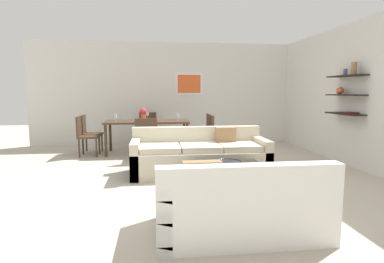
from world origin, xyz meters
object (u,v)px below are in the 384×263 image
coffee_table (229,180)px  dining_chair_right_far (204,129)px  dining_chair_left_near (85,133)px  wine_glass_right_near (178,116)px  centerpiece_vase (143,114)px  dining_chair_right_near (207,131)px  sofa_beige (200,157)px  dining_chair_left_far (88,131)px  loveseat_white (239,205)px  wine_glass_head (147,114)px  dining_chair_foot (147,136)px  candle_jar (254,166)px  decorative_bowl (229,163)px  dining_chair_head (148,127)px  dining_table (147,124)px  wine_glass_left_near (115,116)px

coffee_table → dining_chair_right_far: 3.28m
dining_chair_right_far → dining_chair_left_near: bearing=-172.0°
wine_glass_right_near → centerpiece_vase: 0.78m
dining_chair_right_far → dining_chair_right_near: bearing=-90.0°
sofa_beige → dining_chair_left_far: size_ratio=2.64×
loveseat_white → wine_glass_head: size_ratio=9.70×
dining_chair_right_far → dining_chair_foot: bearing=-143.0°
dining_chair_right_near → candle_jar: bearing=-87.1°
sofa_beige → dining_chair_foot: size_ratio=2.64×
wine_glass_head → decorative_bowl: bearing=-70.8°
coffee_table → dining_chair_left_far: (-2.54, 3.26, 0.31)m
loveseat_white → dining_chair_head: size_ratio=1.89×
candle_jar → dining_chair_foot: 2.80m
dining_table → dining_chair_head: 0.85m
coffee_table → dining_chair_right_far: bearing=87.1°
loveseat_white → wine_glass_left_near: size_ratio=10.09×
decorative_bowl → dining_chair_left_far: (-2.54, 3.23, 0.09)m
dining_chair_foot → wine_glass_head: (-0.00, 1.19, 0.37)m
coffee_table → sofa_beige: bearing=102.7°
centerpiece_vase → decorative_bowl: bearing=-67.0°
dining_table → dining_chair_head: size_ratio=2.15×
wine_glass_left_near → centerpiece_vase: bearing=4.8°
dining_chair_foot → dining_chair_right_near: bearing=25.3°
loveseat_white → dining_chair_right_far: 4.52m
dining_table → dining_chair_left_near: bearing=-172.0°
sofa_beige → wine_glass_left_near: bearing=131.6°
decorative_bowl → dining_chair_head: dining_chair_head is taller
sofa_beige → loveseat_white: 2.37m
dining_chair_left_near → centerpiece_vase: size_ratio=3.03×
dining_chair_right_far → centerpiece_vase: centerpiece_vase is taller
dining_chair_right_far → wine_glass_head: bearing=172.8°
dining_chair_left_near → wine_glass_left_near: wine_glass_left_near is taller
dining_chair_left_near → dining_chair_right_far: same height
dining_chair_right_far → wine_glass_right_near: size_ratio=5.28×
decorative_bowl → sofa_beige: bearing=102.9°
dining_chair_right_far → wine_glass_right_near: (-0.66, -0.29, 0.36)m
dining_chair_left_near → dining_table: bearing=8.0°
loveseat_white → dining_chair_right_far: size_ratio=1.89×
loveseat_white → dining_chair_right_far: dining_chair_right_far is taller
wine_glass_head → dining_chair_head: bearing=90.0°
candle_jar → dining_chair_left_near: (-2.86, 3.00, 0.09)m
loveseat_white → dining_chair_left_near: 4.74m
wine_glass_right_near → dining_chair_left_near: bearing=-177.6°
dining_table → dining_chair_head: (0.00, 0.83, -0.17)m
centerpiece_vase → dining_chair_right_near: bearing=-5.4°
dining_chair_left_near → dining_chair_right_near: bearing=0.0°
dining_chair_head → wine_glass_left_near: size_ratio=5.35×
dining_table → coffee_table: bearing=-68.8°
dining_chair_left_near → centerpiece_vase: 1.34m
dining_table → dining_chair_left_near: (-1.35, -0.19, -0.17)m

